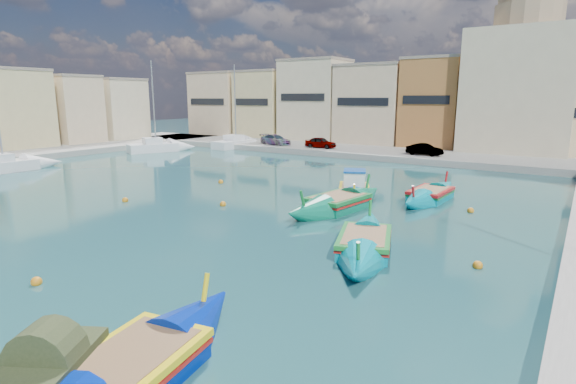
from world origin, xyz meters
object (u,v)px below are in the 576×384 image
Objects in this scene: luzzu_blue_cabin at (354,191)px; tender_near at (49,376)px; luzzu_cyan_mid at (430,196)px; yacht_north at (243,143)px; church_block at (522,74)px; luzzu_cyan_south at (133,372)px; luzzu_blue_south at (364,244)px; yacht_mid at (21,165)px; yacht_midnorth at (167,147)px; luzzu_green at (338,204)px.

luzzu_blue_cabin reaches higher than tender_near.
luzzu_cyan_mid is 32.60m from yacht_north.
church_block is 2.33× the size of luzzu_cyan_south.
luzzu_blue_south is (4.81, -9.11, -0.06)m from luzzu_blue_cabin.
luzzu_cyan_mid is at bearing -30.53° from yacht_north.
yacht_mid is (-32.91, 2.76, 0.14)m from luzzu_blue_south.
tender_near is 47.51m from yacht_north.
church_block is at bearing 88.34° from luzzu_cyan_south.
luzzu_cyan_south is at bearing -42.50° from yacht_midnorth.
luzzu_blue_south is 0.82× the size of yacht_north.
tender_near is 43.90m from yacht_midnorth.
luzzu_cyan_mid is (4.32, 1.56, -0.07)m from luzzu_blue_cabin.
yacht_mid reaches higher than luzzu_green.
luzzu_cyan_mid is at bearing -92.76° from church_block.
luzzu_cyan_south is (-1.37, -47.03, -8.14)m from church_block.
luzzu_blue_south is 33.03m from yacht_mid.
luzzu_blue_south is 0.86× the size of yacht_mid.
luzzu_blue_south is at bearing -43.64° from yacht_north.
yacht_mid reaches higher than tender_near.
luzzu_cyan_south is at bearing -91.66° from church_block.
church_block reaches higher than yacht_midnorth.
church_block is at bearing 27.33° from yacht_midnorth.
yacht_north reaches higher than yacht_mid.
yacht_mid is at bearing -166.28° from luzzu_cyan_mid.
yacht_mid reaches higher than luzzu_blue_south.
luzzu_blue_south is at bearing 81.90° from tender_near.
yacht_midnorth is at bearing 90.12° from yacht_mid.
luzzu_green is at bearing 101.97° from luzzu_cyan_south.
yacht_mid reaches higher than luzzu_cyan_south.
yacht_mid is (-33.66, -33.54, -8.01)m from church_block.
church_block is 48.97m from tender_near.
yacht_midnorth is (-28.14, 9.77, 0.11)m from luzzu_blue_cabin.
luzzu_cyan_south is (4.19, -19.85, -0.05)m from luzzu_blue_cabin.
yacht_mid is (0.03, -16.12, -0.03)m from yacht_midnorth.
yacht_north is (-23.76, 18.12, 0.10)m from luzzu_blue_cabin.
tender_near is (3.11, -21.06, 0.11)m from luzzu_blue_cabin.
luzzu_green is at bearing -24.93° from yacht_midnorth.
yacht_north is (-28.57, 27.24, 0.16)m from luzzu_blue_south.
yacht_midnorth is at bearing 165.80° from luzzu_cyan_mid.
luzzu_blue_cabin is 4.59m from luzzu_cyan_mid.
yacht_midnorth reaches higher than luzzu_green.
yacht_midnorth is (-32.95, 18.89, 0.17)m from luzzu_blue_south.
yacht_north is (-29.31, -9.06, -7.99)m from church_block.
tender_near is at bearing -82.31° from luzzu_green.
yacht_midnorth is (-31.25, 30.84, -0.01)m from tender_near.
yacht_north reaches higher than luzzu_blue_south.
yacht_north is (-27.95, 37.97, 0.15)m from luzzu_cyan_south.
luzzu_blue_cabin is at bearing -101.55° from church_block.
church_block is 1.80× the size of yacht_north.
luzzu_blue_cabin is 0.85× the size of luzzu_green.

